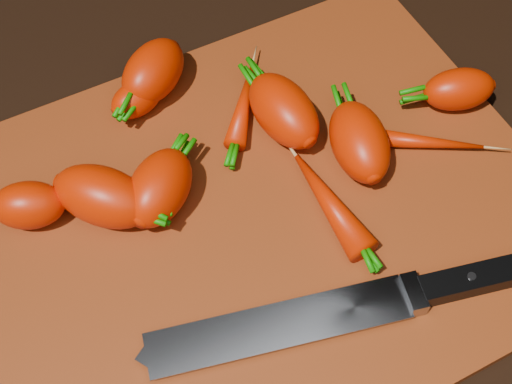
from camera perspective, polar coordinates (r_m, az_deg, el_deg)
name	(u,v)px	position (r m, az deg, el deg)	size (l,w,h in m)	color
ground	(261,222)	(0.63, 0.42, -2.38)	(2.00, 2.00, 0.01)	black
cutting_board	(261,215)	(0.62, 0.42, -1.88)	(0.50, 0.40, 0.01)	maroon
carrot_0	(159,188)	(0.61, -7.75, 0.35)	(0.08, 0.05, 0.05)	red
carrot_1	(28,205)	(0.63, -17.74, -1.01)	(0.06, 0.04, 0.04)	red
carrot_2	(103,196)	(0.61, -12.15, -0.35)	(0.09, 0.05, 0.05)	red
carrot_3	(359,142)	(0.63, 8.27, 4.00)	(0.08, 0.05, 0.05)	red
carrot_4	(153,72)	(0.69, -8.23, 9.51)	(0.08, 0.05, 0.05)	red
carrot_5	(137,99)	(0.68, -9.54, 7.38)	(0.05, 0.03, 0.03)	red
carrot_6	(459,89)	(0.70, 15.92, 7.91)	(0.07, 0.04, 0.04)	red
carrot_7	(244,103)	(0.67, -0.98, 7.12)	(0.10, 0.02, 0.02)	red
carrot_8	(422,142)	(0.66, 13.14, 3.94)	(0.11, 0.02, 0.02)	red
carrot_9	(329,202)	(0.61, 5.86, -0.82)	(0.11, 0.03, 0.03)	red
carrot_10	(284,111)	(0.65, 2.22, 6.53)	(0.09, 0.05, 0.05)	red
knife	(305,320)	(0.56, 3.91, -10.16)	(0.34, 0.11, 0.02)	gray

